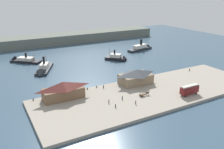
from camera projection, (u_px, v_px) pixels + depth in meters
ground_plane at (127, 79)px, 129.74m from camera, size 320.00×320.00×0.00m
quay_promenade at (152, 92)px, 111.38m from camera, size 110.00×36.00×1.20m
seawall_edge at (131, 80)px, 126.60m from camera, size 110.00×0.80×1.00m
ferry_shed_central_terminal at (63, 90)px, 102.76m from camera, size 17.72×7.98×7.65m
ferry_shed_east_terminal at (136, 76)px, 119.39m from camera, size 16.00×10.13×7.30m
street_tram at (189, 89)px, 106.67m from camera, size 9.24×2.87×4.54m
horse_cart at (145, 94)px, 106.24m from camera, size 5.44×1.32×1.87m
pedestrian_walking_west at (122, 98)px, 102.67m from camera, size 0.43×0.43×1.73m
pedestrian_by_tram at (136, 102)px, 98.51m from camera, size 0.43×0.43×1.72m
pedestrian_at_waters_edge at (104, 87)px, 114.63m from camera, size 0.42×0.42×1.68m
pedestrian_walking_east at (190, 70)px, 138.66m from camera, size 0.43×0.43×1.73m
pedestrian_near_cart at (109, 101)px, 99.44m from camera, size 0.43×0.43×1.72m
pedestrian_near_west_shed at (116, 106)px, 95.68m from camera, size 0.39×0.39×1.57m
mooring_post_center_east at (97, 87)px, 115.43m from camera, size 0.44×0.44×0.90m
mooring_post_east at (87, 88)px, 113.14m from camera, size 0.44×0.44×0.90m
mooring_post_center_west at (33, 100)px, 101.73m from camera, size 0.44×0.44×0.90m
ferry_near_quay at (118, 58)px, 164.25m from camera, size 14.37×15.02×10.20m
ferry_moored_east at (43, 70)px, 140.65m from camera, size 16.34×24.77×10.79m
ferry_mid_harbor at (22, 60)px, 160.10m from camera, size 20.65×19.50×8.81m
ferry_departing_north at (142, 48)px, 192.54m from camera, size 25.66×10.18×10.45m
far_headland at (63, 38)px, 219.22m from camera, size 180.00×24.00×8.00m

